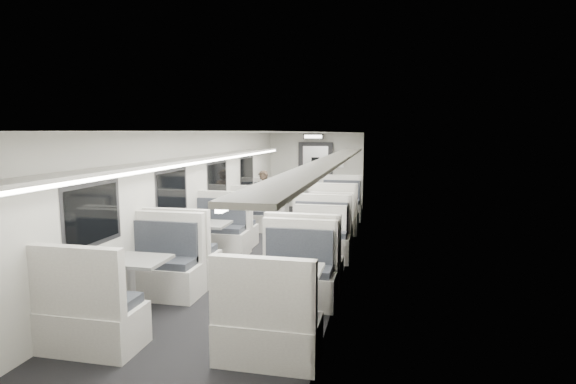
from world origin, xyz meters
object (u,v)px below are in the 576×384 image
at_px(booth_right_a, 338,210).
at_px(exit_sign, 313,137).
at_px(vestibule_door, 315,175).
at_px(booth_left_d, 131,288).
at_px(booth_right_b, 326,231).
at_px(booth_right_d, 285,297).
at_px(booth_right_c, 313,250).
at_px(booth_left_a, 262,209).
at_px(passenger, 263,198).
at_px(booth_left_b, 243,222).
at_px(booth_left_c, 202,244).

bearing_deg(booth_right_a, exit_sign, 113.98).
relative_size(vestibule_door, exit_sign, 3.39).
bearing_deg(booth_left_d, booth_right_b, 64.18).
bearing_deg(booth_right_d, exit_sign, 96.70).
relative_size(booth_right_c, exit_sign, 3.69).
relative_size(booth_left_a, vestibule_door, 1.00).
bearing_deg(booth_left_a, passenger, -56.18).
bearing_deg(booth_right_b, booth_left_b, 164.50).
relative_size(booth_right_d, exit_sign, 3.55).
xyz_separation_m(booth_left_b, booth_right_c, (2.00, -2.32, 0.05)).
relative_size(booth_left_b, booth_right_b, 1.04).
bearing_deg(booth_right_a, booth_left_b, -139.66).
relative_size(booth_left_d, booth_right_a, 0.99).
xyz_separation_m(booth_right_c, passenger, (-1.94, 3.84, 0.30)).
bearing_deg(booth_left_c, booth_right_d, -47.58).
xyz_separation_m(booth_left_c, exit_sign, (1.00, 6.32, 1.87)).
bearing_deg(booth_left_b, booth_left_d, -90.00).
height_order(booth_right_a, passenger, passenger).
height_order(booth_right_c, booth_right_d, booth_right_c).
bearing_deg(booth_left_a, exit_sign, 66.79).
height_order(booth_left_d, vestibule_door, vestibule_door).
bearing_deg(passenger, booth_left_b, -75.23).
bearing_deg(passenger, booth_left_d, -73.40).
relative_size(passenger, vestibule_door, 0.68).
xyz_separation_m(booth_left_d, booth_right_b, (2.00, 4.13, -0.06)).
bearing_deg(exit_sign, booth_right_d, -83.30).
bearing_deg(booth_left_a, booth_right_c, -63.08).
bearing_deg(passenger, vestibule_door, 89.41).
bearing_deg(vestibule_door, booth_left_a, -109.53).
distance_m(booth_left_d, vestibule_door, 9.20).
bearing_deg(booth_right_d, booth_left_b, 113.68).
bearing_deg(booth_right_d, booth_right_b, 90.00).
relative_size(booth_left_d, passenger, 1.61).
height_order(booth_left_a, booth_left_d, booth_left_d).
xyz_separation_m(passenger, exit_sign, (0.94, 2.43, 1.57)).
xyz_separation_m(booth_left_a, booth_left_c, (0.00, -3.99, 0.04)).
distance_m(booth_right_b, passenger, 2.86).
height_order(booth_left_c, booth_right_d, booth_left_c).
bearing_deg(booth_right_b, booth_right_d, -90.00).
height_order(booth_left_c, booth_right_a, booth_left_c).
distance_m(booth_right_a, booth_right_c, 4.02).
bearing_deg(booth_left_a, booth_left_d, -90.00).
xyz_separation_m(booth_right_b, vestibule_door, (-1.00, 4.99, 0.69)).
relative_size(booth_left_a, booth_left_c, 0.91).
xyz_separation_m(booth_left_a, booth_right_a, (2.00, 0.08, 0.04)).
relative_size(booth_left_b, exit_sign, 3.29).
bearing_deg(booth_left_d, booth_right_d, 3.67).
distance_m(booth_left_b, booth_right_a, 2.62).
height_order(booth_left_a, booth_left_c, booth_left_c).
relative_size(booth_right_a, vestibule_door, 1.10).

